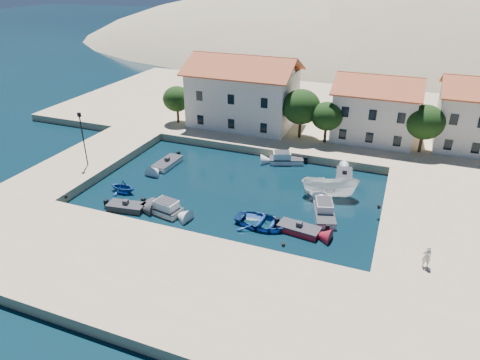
% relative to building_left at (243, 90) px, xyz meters
% --- Properties ---
extents(ground, '(400.00, 400.00, 0.00)m').
position_rel_building_left_xyz_m(ground, '(6.00, -28.00, -5.94)').
color(ground, black).
rests_on(ground, ground).
extents(quay_south, '(52.00, 12.00, 1.00)m').
position_rel_building_left_xyz_m(quay_south, '(6.00, -34.00, -5.44)').
color(quay_south, tan).
rests_on(quay_south, ground).
extents(quay_east, '(11.00, 20.00, 1.00)m').
position_rel_building_left_xyz_m(quay_east, '(26.50, -18.00, -5.44)').
color(quay_east, tan).
rests_on(quay_east, ground).
extents(quay_west, '(8.00, 20.00, 1.00)m').
position_rel_building_left_xyz_m(quay_west, '(-13.00, -18.00, -5.44)').
color(quay_west, tan).
rests_on(quay_west, ground).
extents(quay_north, '(80.00, 36.00, 1.00)m').
position_rel_building_left_xyz_m(quay_north, '(8.00, 10.00, -5.44)').
color(quay_north, tan).
rests_on(quay_north, ground).
extents(hills, '(254.00, 176.00, 99.00)m').
position_rel_building_left_xyz_m(hills, '(26.64, 95.62, -29.34)').
color(hills, tan).
rests_on(hills, ground).
extents(building_left, '(14.70, 9.45, 9.70)m').
position_rel_building_left_xyz_m(building_left, '(0.00, 0.00, 0.00)').
color(building_left, beige).
rests_on(building_left, quay_north).
extents(building_mid, '(10.50, 8.40, 8.30)m').
position_rel_building_left_xyz_m(building_mid, '(18.00, 1.00, -0.71)').
color(building_mid, beige).
rests_on(building_mid, quay_north).
extents(building_right, '(9.45, 8.40, 8.80)m').
position_rel_building_left_xyz_m(building_right, '(30.00, 2.00, -0.46)').
color(building_right, beige).
rests_on(building_right, quay_north).
extents(trees, '(37.30, 5.30, 6.45)m').
position_rel_building_left_xyz_m(trees, '(10.51, -2.54, -1.10)').
color(trees, '#382314').
rests_on(trees, quay_north).
extents(lamppost, '(0.35, 0.25, 6.22)m').
position_rel_building_left_xyz_m(lamppost, '(-11.50, -20.00, -1.18)').
color(lamppost, black).
rests_on(lamppost, quay_west).
extents(bollards, '(29.36, 9.56, 0.30)m').
position_rel_building_left_xyz_m(bollards, '(8.80, -24.13, -4.79)').
color(bollards, black).
rests_on(bollards, ground).
extents(motorboat_grey_sw, '(3.86, 2.14, 1.25)m').
position_rel_building_left_xyz_m(motorboat_grey_sw, '(-2.51, -25.51, -5.64)').
color(motorboat_grey_sw, '#2F2F33').
rests_on(motorboat_grey_sw, ground).
extents(cabin_cruiser_south, '(4.43, 2.51, 1.60)m').
position_rel_building_left_xyz_m(cabin_cruiser_south, '(1.03, -24.61, -5.46)').
color(cabin_cruiser_south, white).
rests_on(cabin_cruiser_south, ground).
extents(rowboat_south, '(5.61, 4.15, 1.12)m').
position_rel_building_left_xyz_m(rowboat_south, '(11.02, -23.41, -5.94)').
color(rowboat_south, navy).
rests_on(rowboat_south, ground).
extents(motorboat_red_se, '(3.95, 2.15, 1.25)m').
position_rel_building_left_xyz_m(motorboat_red_se, '(14.33, -23.18, -5.64)').
color(motorboat_red_se, maroon).
rests_on(motorboat_red_se, ground).
extents(cabin_cruiser_east, '(3.06, 4.81, 1.60)m').
position_rel_building_left_xyz_m(cabin_cruiser_east, '(15.93, -19.82, -5.46)').
color(cabin_cruiser_east, white).
rests_on(cabin_cruiser_east, ground).
extents(boat_east, '(6.16, 3.42, 2.25)m').
position_rel_building_left_xyz_m(boat_east, '(15.59, -15.55, -5.94)').
color(boat_east, white).
rests_on(boat_east, ground).
extents(motorboat_white_ne, '(2.29, 3.96, 1.25)m').
position_rel_building_left_xyz_m(motorboat_white_ne, '(16.35, -10.65, -5.64)').
color(motorboat_white_ne, white).
rests_on(motorboat_white_ne, ground).
extents(rowboat_west, '(3.10, 2.71, 1.58)m').
position_rel_building_left_xyz_m(rowboat_west, '(-5.00, -22.57, -5.94)').
color(rowboat_west, navy).
rests_on(rowboat_west, ground).
extents(motorboat_white_west, '(2.13, 4.44, 1.25)m').
position_rel_building_left_xyz_m(motorboat_white_west, '(-4.00, -14.93, -5.64)').
color(motorboat_white_west, white).
rests_on(motorboat_white_west, ground).
extents(cabin_cruiser_north, '(4.37, 2.99, 1.60)m').
position_rel_building_left_xyz_m(cabin_cruiser_north, '(9.10, -9.00, -5.46)').
color(cabin_cruiser_north, white).
rests_on(cabin_cruiser_north, ground).
extents(pedestrian, '(0.76, 0.61, 1.84)m').
position_rel_building_left_xyz_m(pedestrian, '(24.77, -25.74, -4.02)').
color(pedestrian, silver).
rests_on(pedestrian, quay_east).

